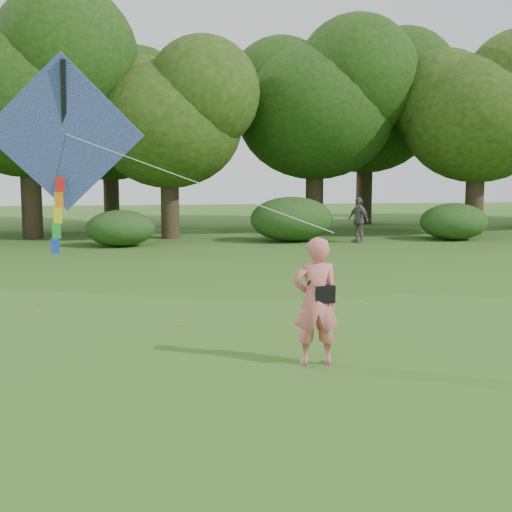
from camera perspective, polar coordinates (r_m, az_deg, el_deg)
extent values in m
plane|color=#265114|center=(9.23, 8.24, -10.76)|extent=(100.00, 100.00, 0.00)
imported|color=#E66C6F|center=(9.62, 5.32, -4.02)|extent=(0.72, 0.48, 1.93)
imported|color=#645C59|center=(26.82, 9.08, 3.20)|extent=(0.89, 1.19, 1.88)
cube|color=black|center=(9.60, 6.07, -3.35)|extent=(0.30, 0.20, 0.26)
cylinder|color=black|center=(9.50, 5.42, -1.18)|extent=(0.33, 0.14, 0.47)
cube|color=#294EB3|center=(11.30, -16.69, 10.38)|extent=(2.63, 0.57, 2.58)
cube|color=black|center=(11.33, -16.67, 10.37)|extent=(0.21, 0.75, 2.32)
cylinder|color=white|center=(10.15, -5.82, 6.72)|extent=(4.07, 2.10, 1.53)
cube|color=red|center=(11.31, -17.02, 6.10)|extent=(0.14, 0.06, 0.26)
cube|color=orange|center=(11.32, -17.12, 4.78)|extent=(0.14, 0.06, 0.26)
cube|color=yellow|center=(11.34, -17.22, 3.46)|extent=(0.14, 0.06, 0.26)
cube|color=green|center=(11.37, -17.32, 2.15)|extent=(0.14, 0.06, 0.26)
cube|color=blue|center=(11.40, -17.42, 0.84)|extent=(0.14, 0.06, 0.26)
cylinder|color=#3A2D1E|center=(29.87, -19.34, 5.19)|extent=(0.88, 0.88, 3.85)
ellipsoid|color=#1E3F11|center=(30.03, -19.69, 13.08)|extent=(8.00, 8.00, 6.80)
cylinder|color=#3A2D1E|center=(28.41, -7.66, 4.74)|extent=(0.80, 0.80, 3.15)
ellipsoid|color=#1E3F11|center=(28.45, -7.77, 11.47)|extent=(6.40, 6.40, 5.44)
cylinder|color=#3A2D1E|center=(31.33, 5.22, 5.50)|extent=(0.86, 0.86, 3.67)
ellipsoid|color=#1E3F11|center=(31.45, 5.30, 12.67)|extent=(7.60, 7.60, 6.46)
cylinder|color=#3A2D1E|center=(31.50, 18.85, 4.92)|extent=(0.83, 0.83, 3.43)
ellipsoid|color=#1E3F11|center=(31.57, 19.13, 11.43)|extent=(6.80, 6.80, 5.78)
cylinder|color=#3A2D1E|center=(35.97, -12.74, 5.45)|extent=(0.84, 0.84, 3.50)
ellipsoid|color=#1E3F11|center=(36.04, -12.91, 11.30)|extent=(7.00, 7.00, 5.95)
cylinder|color=#3A2D1E|center=(36.77, 9.59, 5.98)|extent=(0.90, 0.90, 4.02)
ellipsoid|color=#1E3F11|center=(36.90, 9.73, 12.44)|extent=(7.80, 7.80, 6.63)
ellipsoid|color=#264919|center=(25.60, -11.96, 2.43)|extent=(2.66, 2.09, 1.42)
ellipsoid|color=#264919|center=(26.93, 3.18, 3.30)|extent=(3.50, 2.75, 1.88)
ellipsoid|color=#264919|center=(28.77, 17.18, 2.94)|extent=(2.94, 2.31, 1.58)
cube|color=brown|center=(15.05, 0.15, -3.55)|extent=(0.14, 0.11, 0.01)
cube|color=brown|center=(17.45, -10.47, -2.15)|extent=(0.11, 0.14, 0.01)
cube|color=brown|center=(14.79, -18.55, -4.13)|extent=(0.14, 0.14, 0.01)
cube|color=brown|center=(14.70, 9.95, -3.92)|extent=(0.14, 0.14, 0.01)
cube|color=brown|center=(16.93, 11.86, -2.47)|extent=(0.14, 0.14, 0.01)
cube|color=brown|center=(19.17, -6.45, -1.22)|extent=(0.13, 0.10, 0.01)
cube|color=brown|center=(12.29, -6.95, -6.10)|extent=(0.08, 0.12, 0.01)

